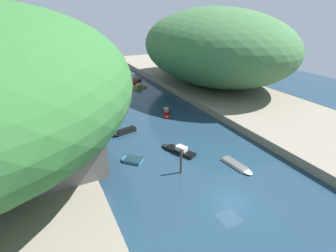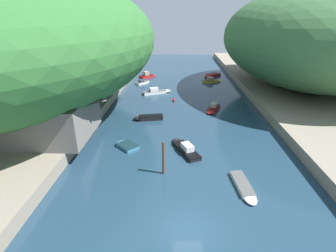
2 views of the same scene
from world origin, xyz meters
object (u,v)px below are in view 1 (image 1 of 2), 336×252
(boat_mid_channel, at_px, (76,89))
(person_on_quay, at_px, (85,171))
(boat_red_skiff, at_px, (79,97))
(boat_far_right_bank, at_px, (104,105))
(boat_small_dinghy, at_px, (140,86))
(boathouse_shed, at_px, (44,122))
(boat_navy_launch, at_px, (178,150))
(boat_near_quay, at_px, (166,113))
(boat_moored_right, at_px, (238,166))
(boat_cabin_cruiser, at_px, (123,132))
(waterfront_building, at_px, (62,145))
(boat_far_upstream, at_px, (131,160))
(boat_white_cruiser, at_px, (135,81))
(channel_buoy_near, at_px, (127,111))

(boat_mid_channel, height_order, person_on_quay, person_on_quay)
(boat_red_skiff, relative_size, boat_far_right_bank, 0.62)
(boat_small_dinghy, bearing_deg, boathouse_shed, -65.72)
(boathouse_shed, distance_m, boat_red_skiff, 21.84)
(boat_navy_launch, distance_m, boat_near_quay, 15.35)
(boat_moored_right, xyz_separation_m, boat_cabin_cruiser, (-11.08, 17.46, 0.15))
(boat_moored_right, height_order, boat_cabin_cruiser, boat_cabin_cruiser)
(boat_near_quay, xyz_separation_m, boat_mid_channel, (-13.96, 25.44, 0.10))
(waterfront_building, height_order, boat_far_upstream, waterfront_building)
(boat_white_cruiser, bearing_deg, boat_red_skiff, 69.94)
(waterfront_building, distance_m, boat_mid_channel, 40.05)
(boat_cabin_cruiser, xyz_separation_m, person_on_quay, (-8.65, -12.41, 2.07))
(boat_white_cruiser, height_order, boat_near_quay, boat_near_quay)
(channel_buoy_near, bearing_deg, boat_small_dinghy, 60.06)
(boat_far_upstream, bearing_deg, boat_small_dinghy, 22.00)
(boat_white_cruiser, height_order, person_on_quay, person_on_quay)
(boat_white_cruiser, height_order, channel_buoy_near, channel_buoy_near)
(boat_small_dinghy, relative_size, boat_near_quay, 0.98)
(boat_navy_launch, distance_m, boat_moored_right, 9.35)
(boathouse_shed, bearing_deg, boat_near_quay, 2.93)
(boat_white_cruiser, bearing_deg, boat_navy_launch, 123.58)
(boat_far_right_bank, bearing_deg, waterfront_building, -51.04)
(boat_cabin_cruiser, height_order, channel_buoy_near, channel_buoy_near)
(boat_far_right_bank, xyz_separation_m, boat_white_cruiser, (13.30, 16.57, -0.08))
(boat_small_dinghy, height_order, boat_mid_channel, boat_mid_channel)
(boat_moored_right, bearing_deg, person_on_quay, -20.33)
(boat_far_upstream, bearing_deg, boat_moored_right, -77.85)
(boat_small_dinghy, bearing_deg, boat_red_skiff, -99.92)
(boat_near_quay, bearing_deg, boat_small_dinghy, -73.95)
(waterfront_building, bearing_deg, boat_navy_launch, -2.65)
(boat_red_skiff, height_order, boat_small_dinghy, boat_small_dinghy)
(boat_near_quay, bearing_deg, boat_far_right_bank, -22.58)
(boat_navy_launch, relative_size, boat_far_upstream, 1.75)
(boat_cabin_cruiser, bearing_deg, boat_red_skiff, -2.92)
(boat_small_dinghy, distance_m, person_on_quay, 43.62)
(boathouse_shed, relative_size, boat_far_upstream, 2.11)
(waterfront_building, height_order, channel_buoy_near, waterfront_building)
(boat_navy_launch, xyz_separation_m, boat_near_quay, (5.18, 14.44, 0.02))
(boat_small_dinghy, xyz_separation_m, boat_far_upstream, (-14.81, -34.47, -0.15))
(boat_moored_right, xyz_separation_m, boat_mid_channel, (-14.24, 47.48, 0.27))
(boat_small_dinghy, height_order, person_on_quay, person_on_quay)
(boathouse_shed, height_order, boat_moored_right, boathouse_shed)
(boat_red_skiff, xyz_separation_m, boat_far_upstream, (1.90, -32.45, -0.08))
(person_on_quay, bearing_deg, boathouse_shed, 32.39)
(boat_white_cruiser, xyz_separation_m, boat_far_upstream, (-15.44, -40.64, -0.10))
(boat_navy_launch, xyz_separation_m, boat_mid_channel, (-8.78, 39.88, 0.12))
(boat_far_upstream, distance_m, channel_buoy_near, 19.53)
(waterfront_building, bearing_deg, boat_moored_right, -21.13)
(boat_near_quay, xyz_separation_m, boat_moored_right, (0.28, -22.04, -0.17))
(boathouse_shed, relative_size, channel_buoy_near, 8.83)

